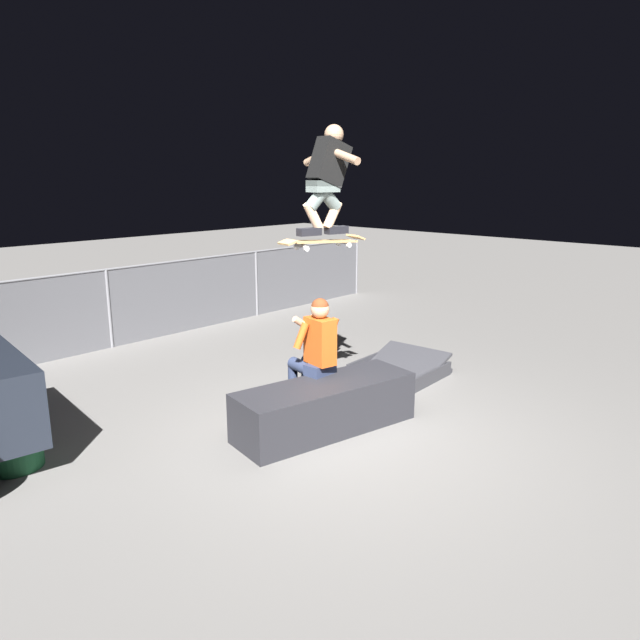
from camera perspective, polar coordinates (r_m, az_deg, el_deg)
ground_plane at (r=6.28m, az=2.03°, el=-10.83°), size 40.00×40.00×0.00m
ledge_box_main at (r=6.27m, az=0.53°, el=-8.30°), size 2.05×1.02×0.52m
person_sitting_on_ledge at (r=6.46m, az=-0.57°, el=-2.91°), size 0.59×0.78×1.35m
skateboard at (r=6.34m, az=0.29°, el=7.53°), size 1.04×0.38×0.13m
skater_airborne at (r=6.34m, az=0.72°, el=13.74°), size 0.63×0.89×1.12m
kicker_ramp at (r=8.03m, az=7.57°, el=-4.92°), size 1.20×1.07×0.38m
trash_bin at (r=6.11m, az=-27.61°, el=-8.47°), size 0.52×0.52×0.92m
fence_back at (r=9.67m, az=-19.59°, el=1.30°), size 12.05×0.05×1.24m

